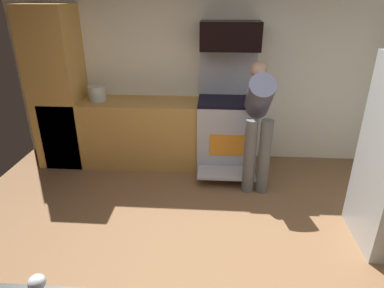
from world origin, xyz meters
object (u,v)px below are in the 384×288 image
(wine_glass_near, at_px, (37,283))
(oven_range, at_px, (226,131))
(microwave, at_px, (230,36))
(stock_pot, at_px, (97,93))
(person_cook, at_px, (258,117))

(wine_glass_near, bearing_deg, oven_range, 73.46)
(microwave, xyz_separation_m, stock_pot, (-1.73, -0.08, -0.74))
(oven_range, distance_m, wine_glass_near, 3.34)
(microwave, xyz_separation_m, person_cook, (0.34, -0.59, -0.84))
(microwave, bearing_deg, oven_range, -90.00)
(microwave, distance_m, wine_glass_near, 3.46)
(stock_pot, bearing_deg, wine_glass_near, -76.00)
(oven_range, relative_size, wine_glass_near, 10.09)
(oven_range, xyz_separation_m, microwave, (0.00, 0.09, 1.22))
(oven_range, distance_m, person_cook, 0.72)
(oven_range, relative_size, person_cook, 1.06)
(microwave, relative_size, person_cook, 0.50)
(wine_glass_near, bearing_deg, microwave, 73.90)
(oven_range, relative_size, microwave, 2.11)
(person_cook, bearing_deg, wine_glass_near, -115.71)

